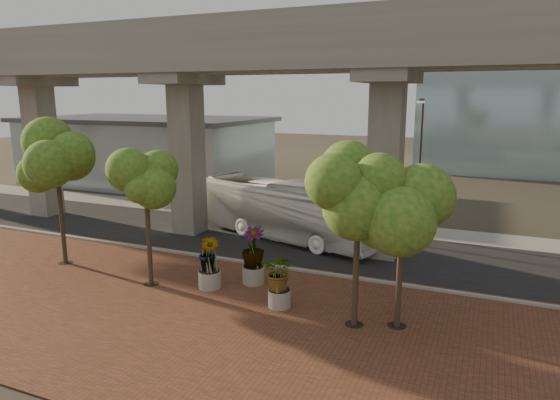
% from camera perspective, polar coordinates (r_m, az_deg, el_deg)
% --- Properties ---
extents(ground, '(160.00, 160.00, 0.00)m').
position_cam_1_polar(ground, '(27.23, -1.89, -6.07)').
color(ground, '#363327').
rests_on(ground, ground).
extents(brick_plaza, '(70.00, 13.00, 0.06)m').
position_cam_1_polar(brick_plaza, '(20.74, -11.51, -12.17)').
color(brick_plaza, brown).
rests_on(brick_plaza, ground).
extents(asphalt_road, '(90.00, 8.00, 0.04)m').
position_cam_1_polar(asphalt_road, '(28.96, -0.21, -4.91)').
color(asphalt_road, black).
rests_on(asphalt_road, ground).
extents(curb_strip, '(70.00, 0.25, 0.16)m').
position_cam_1_polar(curb_strip, '(25.50, -3.81, -7.17)').
color(curb_strip, '#98958D').
rests_on(curb_strip, ground).
extents(far_sidewalk, '(90.00, 3.00, 0.06)m').
position_cam_1_polar(far_sidewalk, '(33.89, 3.49, -2.41)').
color(far_sidewalk, '#98958D').
rests_on(far_sidewalk, ground).
extents(transit_viaduct, '(72.00, 5.60, 12.40)m').
position_cam_1_polar(transit_viaduct, '(27.75, -0.22, 9.60)').
color(transit_viaduct, gray).
rests_on(transit_viaduct, ground).
extents(station_pavilion, '(23.00, 13.00, 6.30)m').
position_cam_1_polar(station_pavilion, '(50.44, -14.98, 5.61)').
color(station_pavilion, '#A0B3B7').
rests_on(station_pavilion, ground).
extents(transit_bus, '(12.62, 6.49, 3.43)m').
position_cam_1_polar(transit_bus, '(29.46, 0.73, -1.21)').
color(transit_bus, white).
rests_on(transit_bus, ground).
extents(fire_hydrant, '(0.50, 0.45, 0.99)m').
position_cam_1_polar(fire_hydrant, '(24.90, -8.57, -6.65)').
color(fire_hydrant, maroon).
rests_on(fire_hydrant, ground).
extents(planter_front, '(2.03, 2.03, 2.24)m').
position_cam_1_polar(planter_front, '(20.01, -0.06, -8.52)').
color(planter_front, gray).
rests_on(planter_front, ground).
extents(planter_right, '(2.43, 2.43, 2.60)m').
position_cam_1_polar(planter_right, '(22.43, -3.10, -5.67)').
color(planter_right, '#ADA89C').
rests_on(planter_right, ground).
extents(planter_left, '(2.19, 2.19, 2.41)m').
position_cam_1_polar(planter_left, '(22.12, -8.12, -6.35)').
color(planter_left, gray).
rests_on(planter_left, ground).
extents(street_tree_far_west, '(4.11, 4.11, 7.01)m').
position_cam_1_polar(street_tree_far_west, '(26.64, -24.19, 3.90)').
color(street_tree_far_west, '#4C3F2B').
rests_on(street_tree_far_west, ground).
extents(street_tree_near_west, '(2.99, 2.99, 5.90)m').
position_cam_1_polar(street_tree_near_west, '(22.32, -15.10, 1.60)').
color(street_tree_near_west, '#4C3F2B').
rests_on(street_tree_near_west, ground).
extents(street_tree_near_east, '(3.72, 3.72, 6.50)m').
position_cam_1_polar(street_tree_near_east, '(17.74, 8.94, 0.19)').
color(street_tree_near_east, '#4C3F2B').
rests_on(street_tree_near_east, ground).
extents(street_tree_far_east, '(3.64, 3.64, 6.22)m').
position_cam_1_polar(street_tree_far_east, '(17.99, 13.88, -0.64)').
color(street_tree_far_east, '#4C3F2B').
rests_on(street_tree_far_east, ground).
extents(streetlamp_west, '(0.45, 1.32, 9.13)m').
position_cam_1_polar(streetlamp_west, '(35.73, -8.79, 6.83)').
color(streetlamp_west, '#2A2A2F').
rests_on(streetlamp_west, ground).
extents(streetlamp_east, '(0.40, 1.18, 8.17)m').
position_cam_1_polar(streetlamp_east, '(30.05, 15.66, 4.52)').
color(streetlamp_east, '#333238').
rests_on(streetlamp_east, ground).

